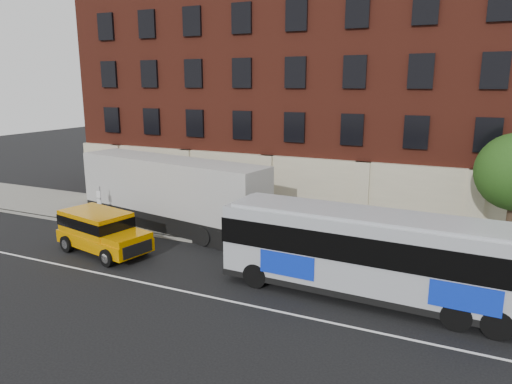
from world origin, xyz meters
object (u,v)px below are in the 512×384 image
at_px(sign_pole, 100,204).
at_px(yellow_suv, 100,229).
at_px(city_bus, 381,253).
at_px(shipping_container, 171,195).

xyz_separation_m(sign_pole, yellow_suv, (3.10, -3.38, -0.24)).
bearing_deg(city_bus, yellow_suv, -178.35).
height_order(city_bus, shipping_container, shipping_container).
bearing_deg(yellow_suv, shipping_container, 77.53).
bearing_deg(city_bus, shipping_container, 161.18).
height_order(sign_pole, city_bus, city_bus).
bearing_deg(shipping_container, sign_pole, -160.78).
relative_size(city_bus, yellow_suv, 2.30).
relative_size(sign_pole, yellow_suv, 0.44).
bearing_deg(yellow_suv, city_bus, 1.65).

